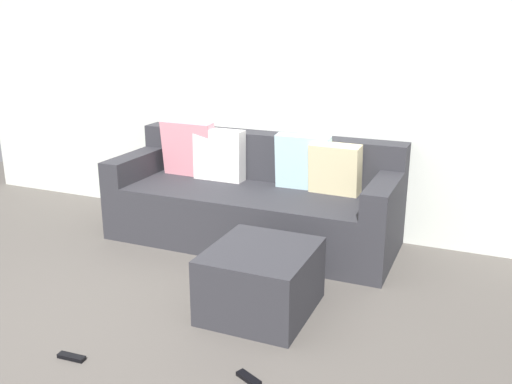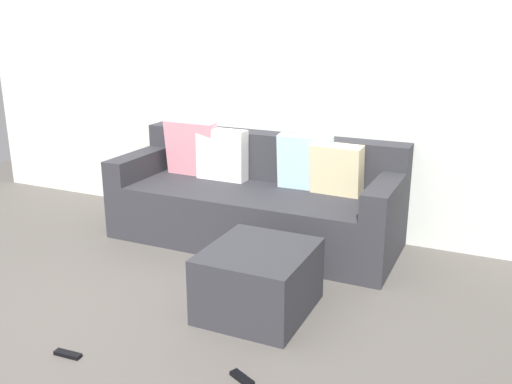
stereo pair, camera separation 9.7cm
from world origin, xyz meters
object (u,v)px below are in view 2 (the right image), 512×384
Objects in this scene: ottoman at (259,280)px; remote_by_storage_bin at (68,354)px; couch_sectional at (257,200)px; remote_near_ottoman at (242,378)px.

ottoman reaches higher than remote_by_storage_bin.
couch_sectional reaches higher than remote_by_storage_bin.
remote_by_storage_bin is (-0.95, -0.20, 0.00)m from remote_near_ottoman.
ottoman is 4.65× the size of remote_near_ottoman.
couch_sectional is 1.95m from remote_near_ottoman.
couch_sectional is at bearing 115.28° from ottoman.
remote_near_ottoman is at bearing -72.22° from ottoman.
ottoman is 0.74m from remote_near_ottoman.
couch_sectional reaches higher than remote_near_ottoman.
couch_sectional is at bearing 80.22° from remote_by_storage_bin.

